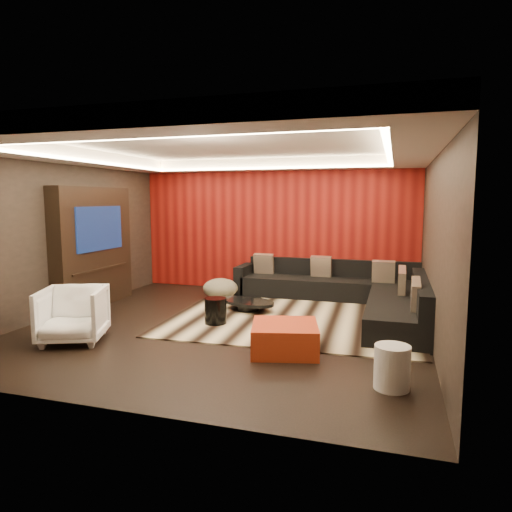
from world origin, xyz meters
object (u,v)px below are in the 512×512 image
(coffee_table, at_px, (248,305))
(drum_stool, at_px, (216,311))
(sectional_sofa, at_px, (351,293))
(armchair, at_px, (73,315))
(orange_ottoman, at_px, (285,338))
(white_side_table, at_px, (392,367))

(coffee_table, relative_size, drum_stool, 2.60)
(drum_stool, height_order, sectional_sofa, sectional_sofa)
(armchair, height_order, sectional_sofa, armchair)
(orange_ottoman, bearing_deg, coffee_table, 120.49)
(coffee_table, bearing_deg, drum_stool, -102.72)
(white_side_table, bearing_deg, armchair, 175.16)
(coffee_table, bearing_deg, orange_ottoman, -59.51)
(coffee_table, height_order, white_side_table, white_side_table)
(sectional_sofa, bearing_deg, drum_stool, -136.66)
(drum_stool, distance_m, white_side_table, 3.22)
(coffee_table, height_order, armchair, armchair)
(armchair, relative_size, sectional_sofa, 0.23)
(white_side_table, distance_m, orange_ottoman, 1.57)
(coffee_table, height_order, drum_stool, drum_stool)
(white_side_table, height_order, orange_ottoman, white_side_table)
(white_side_table, bearing_deg, drum_stool, 146.86)
(white_side_table, height_order, armchair, armchair)
(drum_stool, distance_m, orange_ottoman, 1.65)
(armchair, xyz_separation_m, sectional_sofa, (3.49, 3.23, -0.12))
(drum_stool, height_order, armchair, armchair)
(armchair, bearing_deg, drum_stool, 20.07)
(coffee_table, relative_size, armchair, 1.25)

